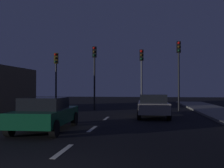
# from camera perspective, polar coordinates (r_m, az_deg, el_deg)

# --- Properties ---
(ground_plane) EXTENTS (80.00, 80.00, 0.00)m
(ground_plane) POSITION_cam_1_polar(r_m,az_deg,el_deg) (11.47, -3.95, -9.89)
(ground_plane) COLOR black
(lane_stripe_second) EXTENTS (0.16, 1.60, 0.01)m
(lane_stripe_second) POSITION_cam_1_polar(r_m,az_deg,el_deg) (7.30, -11.35, -14.99)
(lane_stripe_second) COLOR silver
(lane_stripe_second) RESTS_ON ground_plane
(lane_stripe_third) EXTENTS (0.16, 1.60, 0.01)m
(lane_stripe_third) POSITION_cam_1_polar(r_m,az_deg,el_deg) (10.89, -4.61, -10.35)
(lane_stripe_third) COLOR silver
(lane_stripe_third) RESTS_ON ground_plane
(lane_stripe_fourth) EXTENTS (0.16, 1.60, 0.01)m
(lane_stripe_fourth) POSITION_cam_1_polar(r_m,az_deg,el_deg) (14.58, -1.33, -7.98)
(lane_stripe_fourth) COLOR silver
(lane_stripe_fourth) RESTS_ON ground_plane
(traffic_signal_far_left) EXTENTS (0.32, 0.38, 4.77)m
(traffic_signal_far_left) POSITION_cam_1_polar(r_m,az_deg,el_deg) (21.27, -12.89, 3.26)
(traffic_signal_far_left) COLOR black
(traffic_signal_far_left) RESTS_ON ground_plane
(traffic_signal_center_left) EXTENTS (0.32, 0.38, 5.24)m
(traffic_signal_center_left) POSITION_cam_1_polar(r_m,az_deg,el_deg) (20.36, -4.10, 4.28)
(traffic_signal_center_left) COLOR black
(traffic_signal_center_left) RESTS_ON ground_plane
(traffic_signal_center_right) EXTENTS (0.32, 0.38, 4.90)m
(traffic_signal_center_right) POSITION_cam_1_polar(r_m,az_deg,el_deg) (19.90, 6.89, 3.78)
(traffic_signal_center_right) COLOR #4C4C51
(traffic_signal_center_right) RESTS_ON ground_plane
(traffic_signal_far_right) EXTENTS (0.32, 0.38, 5.49)m
(traffic_signal_far_right) POSITION_cam_1_polar(r_m,az_deg,el_deg) (20.09, 15.24, 4.83)
(traffic_signal_far_right) COLOR black
(traffic_signal_far_right) RESTS_ON ground_plane
(car_stopped_ahead) EXTENTS (1.91, 4.19, 1.41)m
(car_stopped_ahead) POSITION_cam_1_polar(r_m,az_deg,el_deg) (15.40, 9.48, -4.89)
(car_stopped_ahead) COLOR gray
(car_stopped_ahead) RESTS_ON ground_plane
(car_adjacent_lane) EXTENTS (2.06, 4.09, 1.39)m
(car_adjacent_lane) POSITION_cam_1_polar(r_m,az_deg,el_deg) (10.73, -15.12, -6.60)
(car_adjacent_lane) COLOR #0F4C2D
(car_adjacent_lane) RESTS_ON ground_plane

